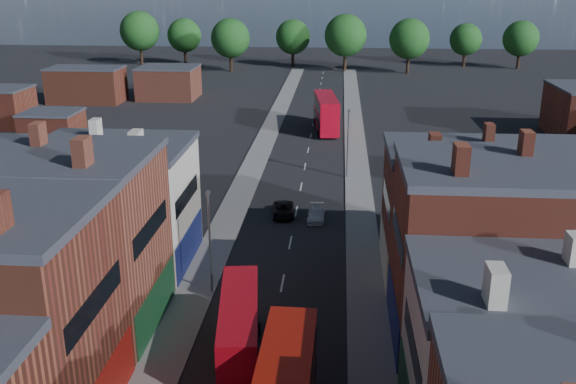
% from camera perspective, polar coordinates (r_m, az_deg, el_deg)
% --- Properties ---
extents(pavement_west, '(3.00, 200.00, 0.12)m').
position_cam_1_polar(pavement_west, '(67.84, -4.63, -0.94)').
color(pavement_west, gray).
rests_on(pavement_west, ground).
extents(pavement_east, '(3.00, 200.00, 0.12)m').
position_cam_1_polar(pavement_east, '(67.05, 6.41, -1.24)').
color(pavement_east, gray).
rests_on(pavement_east, ground).
extents(lamp_post_2, '(0.25, 0.70, 8.12)m').
position_cam_1_polar(lamp_post_2, '(47.60, -6.99, -3.87)').
color(lamp_post_2, slate).
rests_on(lamp_post_2, ground).
extents(lamp_post_3, '(0.25, 0.70, 8.12)m').
position_cam_1_polar(lamp_post_3, '(75.23, 5.35, 4.73)').
color(lamp_post_3, slate).
rests_on(lamp_post_3, ground).
extents(bus_0, '(3.48, 10.15, 4.30)m').
position_cam_1_polar(bus_0, '(40.17, -4.35, -12.16)').
color(bus_0, red).
rests_on(bus_0, ground).
extents(bus_2, '(4.25, 12.65, 5.35)m').
position_cam_1_polar(bus_2, '(98.61, 3.41, 7.08)').
color(bus_2, '#B30719').
rests_on(bus_2, ground).
extents(car_2, '(2.50, 4.69, 1.25)m').
position_cam_1_polar(car_2, '(63.94, -0.41, -1.60)').
color(car_2, black).
rests_on(car_2, ground).
extents(car_3, '(1.70, 4.11, 1.19)m').
position_cam_1_polar(car_3, '(62.98, 2.53, -1.97)').
color(car_3, silver).
rests_on(car_3, ground).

